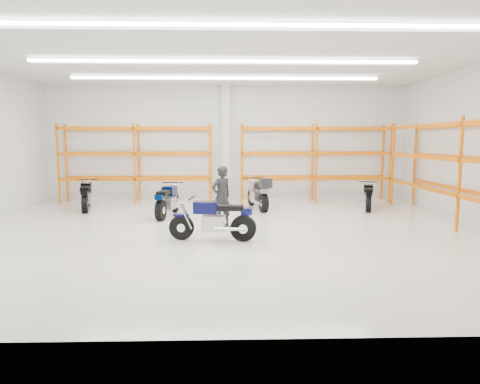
{
  "coord_description": "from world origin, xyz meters",
  "views": [
    {
      "loc": [
        0.07,
        -10.88,
        2.38
      ],
      "look_at": [
        0.39,
        0.5,
        1.0
      ],
      "focal_mm": 32.0,
      "sensor_mm": 36.0,
      "label": 1
    }
  ],
  "objects_px": {
    "motorcycle_back_a": "(86,196)",
    "standing_man": "(222,196)",
    "motorcycle_back_b": "(167,201)",
    "motorcycle_main": "(216,221)",
    "structural_column": "(226,143)",
    "motorcycle_back_d": "(368,197)",
    "motorcycle_back_c": "(259,194)"
  },
  "relations": [
    {
      "from": "motorcycle_back_a",
      "to": "standing_man",
      "type": "relative_size",
      "value": 1.2
    },
    {
      "from": "motorcycle_back_b",
      "to": "motorcycle_main",
      "type": "bearing_deg",
      "value": -63.25
    },
    {
      "from": "motorcycle_main",
      "to": "standing_man",
      "type": "xyz_separation_m",
      "value": [
        0.1,
        1.64,
        0.36
      ]
    },
    {
      "from": "motorcycle_back_a",
      "to": "structural_column",
      "type": "xyz_separation_m",
      "value": [
        4.78,
        2.11,
        1.78
      ]
    },
    {
      "from": "motorcycle_back_d",
      "to": "standing_man",
      "type": "relative_size",
      "value": 1.09
    },
    {
      "from": "motorcycle_back_b",
      "to": "motorcycle_back_a",
      "type": "bearing_deg",
      "value": 154.74
    },
    {
      "from": "motorcycle_back_b",
      "to": "motorcycle_back_c",
      "type": "xyz_separation_m",
      "value": [
        2.95,
        1.3,
        0.06
      ]
    },
    {
      "from": "motorcycle_back_c",
      "to": "standing_man",
      "type": "relative_size",
      "value": 1.32
    },
    {
      "from": "motorcycle_back_a",
      "to": "motorcycle_back_b",
      "type": "relative_size",
      "value": 0.96
    },
    {
      "from": "motorcycle_back_a",
      "to": "structural_column",
      "type": "height_order",
      "value": "structural_column"
    },
    {
      "from": "motorcycle_back_c",
      "to": "structural_column",
      "type": "height_order",
      "value": "structural_column"
    },
    {
      "from": "motorcycle_main",
      "to": "motorcycle_back_b",
      "type": "relative_size",
      "value": 1.0
    },
    {
      "from": "motorcycle_back_b",
      "to": "structural_column",
      "type": "relative_size",
      "value": 0.47
    },
    {
      "from": "motorcycle_back_a",
      "to": "structural_column",
      "type": "relative_size",
      "value": 0.45
    },
    {
      "from": "motorcycle_back_a",
      "to": "motorcycle_back_c",
      "type": "relative_size",
      "value": 0.91
    },
    {
      "from": "structural_column",
      "to": "motorcycle_main",
      "type": "bearing_deg",
      "value": -91.8
    },
    {
      "from": "structural_column",
      "to": "standing_man",
      "type": "bearing_deg",
      "value": -91.24
    },
    {
      "from": "motorcycle_back_c",
      "to": "structural_column",
      "type": "bearing_deg",
      "value": 116.97
    },
    {
      "from": "motorcycle_back_a",
      "to": "motorcycle_back_b",
      "type": "height_order",
      "value": "motorcycle_back_b"
    },
    {
      "from": "motorcycle_main",
      "to": "standing_man",
      "type": "bearing_deg",
      "value": 86.46
    },
    {
      "from": "motorcycle_back_c",
      "to": "motorcycle_back_b",
      "type": "bearing_deg",
      "value": -156.23
    },
    {
      "from": "motorcycle_back_b",
      "to": "motorcycle_back_c",
      "type": "bearing_deg",
      "value": 23.77
    },
    {
      "from": "motorcycle_back_a",
      "to": "motorcycle_back_b",
      "type": "distance_m",
      "value": 3.26
    },
    {
      "from": "motorcycle_back_b",
      "to": "motorcycle_back_c",
      "type": "distance_m",
      "value": 3.22
    },
    {
      "from": "motorcycle_main",
      "to": "motorcycle_back_c",
      "type": "relative_size",
      "value": 0.94
    },
    {
      "from": "motorcycle_back_b",
      "to": "structural_column",
      "type": "xyz_separation_m",
      "value": [
        1.82,
        3.5,
        1.76
      ]
    },
    {
      "from": "motorcycle_back_a",
      "to": "standing_man",
      "type": "distance_m",
      "value": 5.53
    },
    {
      "from": "motorcycle_back_d",
      "to": "standing_man",
      "type": "bearing_deg",
      "value": -150.89
    },
    {
      "from": "motorcycle_back_c",
      "to": "motorcycle_back_d",
      "type": "xyz_separation_m",
      "value": [
        3.76,
        -0.07,
        -0.12
      ]
    },
    {
      "from": "motorcycle_back_a",
      "to": "standing_man",
      "type": "bearing_deg",
      "value": -32.3
    },
    {
      "from": "motorcycle_back_a",
      "to": "structural_column",
      "type": "bearing_deg",
      "value": 23.81
    },
    {
      "from": "motorcycle_back_d",
      "to": "motorcycle_back_a",
      "type": "bearing_deg",
      "value": 179.0
    }
  ]
}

